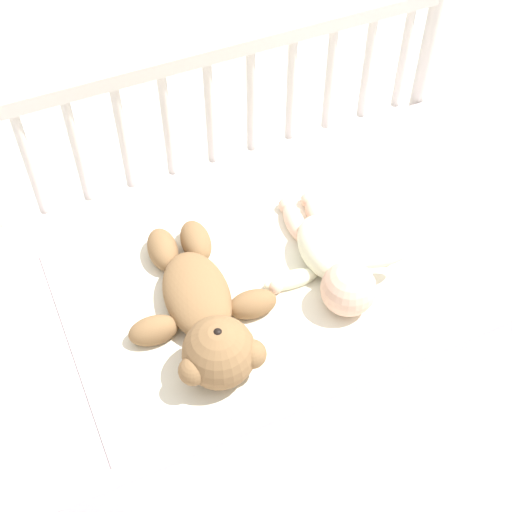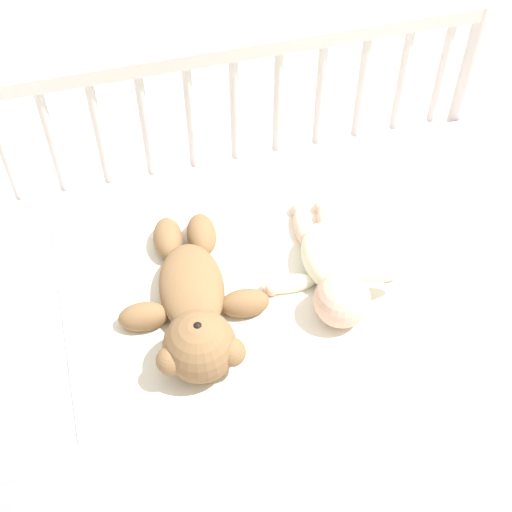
# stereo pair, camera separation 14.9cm
# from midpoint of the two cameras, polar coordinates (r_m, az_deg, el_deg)

# --- Properties ---
(ground_plane) EXTENTS (12.00, 12.00, 0.00)m
(ground_plane) POSITION_cam_midpoint_polar(r_m,az_deg,el_deg) (2.00, -2.33, -11.02)
(ground_plane) COLOR silver
(crib_mattress) EXTENTS (1.34, 0.68, 0.54)m
(crib_mattress) POSITION_cam_midpoint_polar(r_m,az_deg,el_deg) (1.77, -2.60, -6.77)
(crib_mattress) COLOR silver
(crib_mattress) RESTS_ON ground_plane
(crib_rail) EXTENTS (1.34, 0.04, 0.86)m
(crib_rail) POSITION_cam_midpoint_polar(r_m,az_deg,el_deg) (1.73, -7.76, 9.09)
(crib_rail) COLOR beige
(crib_rail) RESTS_ON ground_plane
(blanket) EXTENTS (0.80, 0.54, 0.01)m
(blanket) POSITION_cam_midpoint_polar(r_m,az_deg,el_deg) (1.52, -2.82, -2.46)
(blanket) COLOR silver
(blanket) RESTS_ON crib_mattress
(teddy_bear) EXTENTS (0.31, 0.45, 0.14)m
(teddy_bear) POSITION_cam_midpoint_polar(r_m,az_deg,el_deg) (1.42, -7.15, -4.86)
(teddy_bear) COLOR olive
(teddy_bear) RESTS_ON crib_mattress
(baby) EXTENTS (0.30, 0.37, 0.11)m
(baby) POSITION_cam_midpoint_polar(r_m,az_deg,el_deg) (1.51, 3.22, -0.43)
(baby) COLOR #EAEACC
(baby) RESTS_ON crib_mattress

